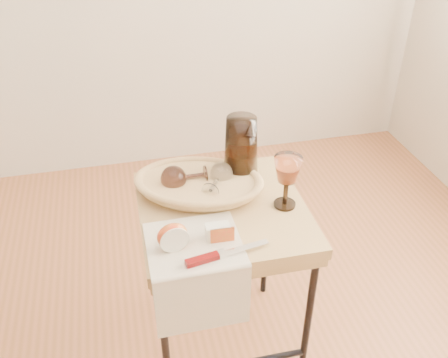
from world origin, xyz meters
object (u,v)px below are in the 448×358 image
object	(u,v)px
tea_towel	(194,244)
table_knife	(224,253)
side_table	(223,282)
apple_half	(172,236)
goblet_lying_b	(217,181)
pitcher	(241,149)
goblet_lying_a	(187,177)
wine_goblet	(287,182)
bread_basket	(199,185)

from	to	relation	value
tea_towel	table_knife	size ratio (longest dim) A/B	1.12
side_table	apple_half	bearing A→B (deg)	-139.37
tea_towel	goblet_lying_b	size ratio (longest dim) A/B	2.18
tea_towel	apple_half	bearing A→B (deg)	-179.50
pitcher	goblet_lying_a	bearing A→B (deg)	-150.68
pitcher	table_knife	xyz separation A→B (m)	(-0.14, -0.37, -0.10)
side_table	wine_goblet	size ratio (longest dim) A/B	3.72
bread_basket	pitcher	bearing A→B (deg)	37.52
goblet_lying_b	pitcher	world-z (taller)	pitcher
side_table	goblet_lying_a	world-z (taller)	goblet_lying_a
goblet_lying_a	apple_half	bearing A→B (deg)	70.32
table_knife	goblet_lying_a	bearing A→B (deg)	87.60
tea_towel	bread_basket	bearing A→B (deg)	76.15
apple_half	table_knife	xyz separation A→B (m)	(0.13, -0.07, -0.03)
tea_towel	apple_half	distance (m)	0.07
goblet_lying_a	pitcher	distance (m)	0.20
bread_basket	apple_half	world-z (taller)	apple_half
bread_basket	pitcher	distance (m)	0.18
apple_half	table_knife	world-z (taller)	apple_half
goblet_lying_a	table_knife	distance (m)	0.34
side_table	goblet_lying_b	bearing A→B (deg)	90.62
bread_basket	goblet_lying_b	distance (m)	0.06
pitcher	wine_goblet	xyz separation A→B (m)	(0.09, -0.18, -0.02)
bread_basket	goblet_lying_b	world-z (taller)	goblet_lying_b
tea_towel	apple_half	xyz separation A→B (m)	(-0.06, -0.00, 0.04)
goblet_lying_b	goblet_lying_a	bearing A→B (deg)	98.45
apple_half	tea_towel	bearing A→B (deg)	-8.53
apple_half	table_knife	size ratio (longest dim) A/B	0.37
goblet_lying_a	table_knife	world-z (taller)	goblet_lying_a
tea_towel	wine_goblet	xyz separation A→B (m)	(0.31, 0.12, 0.09)
goblet_lying_a	bread_basket	bearing A→B (deg)	151.99
wine_goblet	apple_half	world-z (taller)	wine_goblet
goblet_lying_a	wine_goblet	world-z (taller)	wine_goblet
bread_basket	goblet_lying_b	bearing A→B (deg)	-2.40
side_table	apple_half	size ratio (longest dim) A/B	7.54
tea_towel	apple_half	size ratio (longest dim) A/B	3.06
table_knife	bread_basket	bearing A→B (deg)	82.07
side_table	goblet_lying_a	distance (m)	0.41
goblet_lying_a	pitcher	world-z (taller)	pitcher
goblet_lying_a	apple_half	distance (m)	0.28
side_table	table_knife	world-z (taller)	table_knife
apple_half	table_knife	bearing A→B (deg)	-36.12
bread_basket	table_knife	world-z (taller)	bread_basket
apple_half	pitcher	bearing A→B (deg)	38.66
pitcher	bread_basket	bearing A→B (deg)	-142.78
tea_towel	pitcher	world-z (taller)	pitcher
tea_towel	pitcher	bearing A→B (deg)	54.46
side_table	pitcher	distance (m)	0.48
pitcher	wine_goblet	world-z (taller)	pitcher
side_table	tea_towel	distance (m)	0.38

